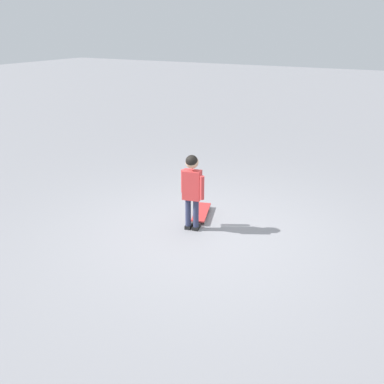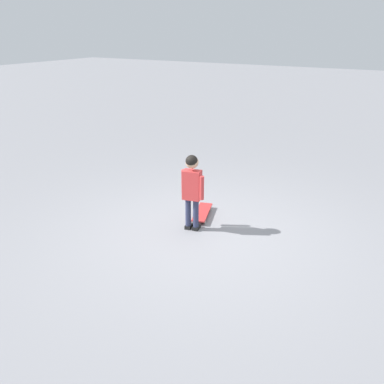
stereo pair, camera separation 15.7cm
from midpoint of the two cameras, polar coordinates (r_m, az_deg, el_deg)
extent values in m
plane|color=gray|center=(5.56, 2.95, -5.92)|extent=(50.00, 50.00, 0.00)
cylinder|color=#2D3351|center=(5.62, 0.27, -2.87)|extent=(0.08, 0.08, 0.42)
cube|color=black|center=(5.74, 0.37, -4.70)|extent=(0.11, 0.16, 0.05)
cylinder|color=#2D3351|center=(5.59, 1.34, -3.03)|extent=(0.08, 0.08, 0.42)
cube|color=black|center=(5.71, 1.41, -4.87)|extent=(0.11, 0.16, 0.05)
cube|color=#D13838|center=(5.45, 0.82, 0.97)|extent=(0.26, 0.18, 0.40)
cylinder|color=#D13838|center=(5.58, -0.35, 1.51)|extent=(0.06, 0.06, 0.32)
cylinder|color=#D13838|center=(5.35, 2.19, 0.56)|extent=(0.06, 0.06, 0.32)
sphere|color=tan|center=(5.34, 0.84, 4.13)|extent=(0.17, 0.17, 0.17)
sphere|color=black|center=(5.33, 0.81, 4.25)|extent=(0.16, 0.16, 0.16)
cube|color=#B22D2D|center=(6.06, 2.16, -2.78)|extent=(0.38, 0.69, 0.02)
cube|color=#B7B7BC|center=(6.28, 2.53, -2.04)|extent=(0.11, 0.06, 0.02)
cube|color=#B7B7BC|center=(5.86, 1.75, -3.82)|extent=(0.11, 0.06, 0.02)
cylinder|color=beige|center=(6.30, 1.85, -2.17)|extent=(0.05, 0.06, 0.06)
cylinder|color=beige|center=(6.28, 3.20, -2.29)|extent=(0.05, 0.06, 0.06)
cylinder|color=beige|center=(5.89, 1.03, -3.96)|extent=(0.05, 0.06, 0.06)
cylinder|color=beige|center=(5.86, 2.47, -4.09)|extent=(0.05, 0.06, 0.06)
camera|label=1|loc=(0.08, -89.18, 0.33)|focal=38.77mm
camera|label=2|loc=(0.08, 90.82, -0.33)|focal=38.77mm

